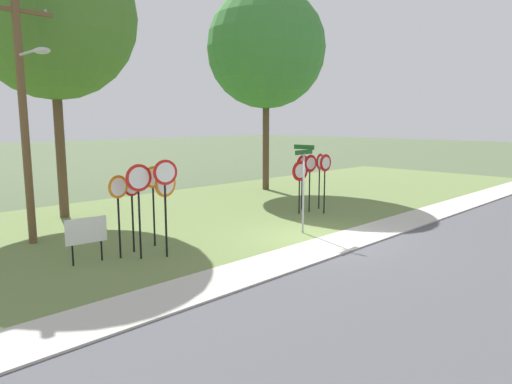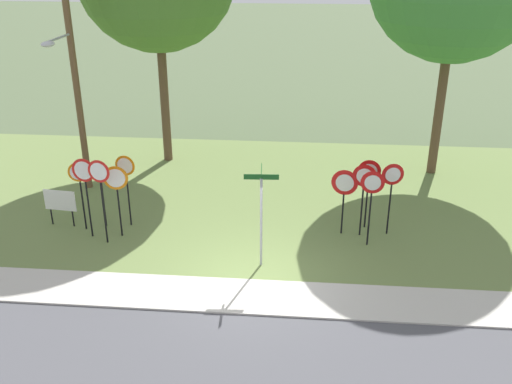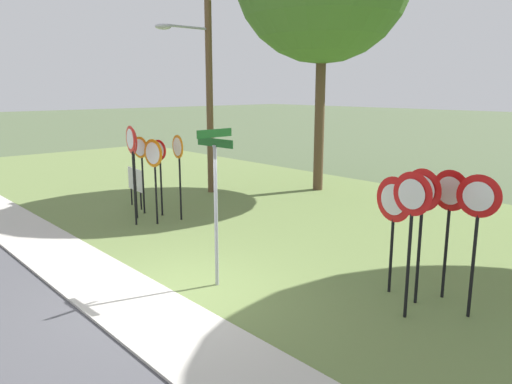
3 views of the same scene
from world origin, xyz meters
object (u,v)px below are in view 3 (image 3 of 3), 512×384
(yield_sign_center, at_px, (421,204))
(yield_sign_near_left, at_px, (393,208))
(stop_sign_near_left, at_px, (141,159))
(stop_sign_far_center, at_px, (133,153))
(yield_sign_far_left, at_px, (411,211))
(street_name_post, at_px, (216,195))
(stop_sign_far_right, at_px, (132,154))
(yield_sign_far_right, at_px, (449,204))
(yield_sign_near_right, at_px, (477,213))
(stop_sign_far_left, at_px, (179,159))
(notice_board, at_px, (135,182))
(utility_pole, at_px, (206,71))
(stop_sign_near_right, at_px, (154,163))
(stop_sign_center_tall, at_px, (159,162))

(yield_sign_center, bearing_deg, yield_sign_near_left, -178.89)
(stop_sign_near_left, height_order, stop_sign_far_center, stop_sign_far_center)
(stop_sign_near_left, bearing_deg, yield_sign_center, -7.82)
(yield_sign_far_left, xyz_separation_m, street_name_post, (-3.18, -1.45, -0.05))
(yield_sign_near_left, height_order, yield_sign_center, yield_sign_center)
(stop_sign_far_center, distance_m, stop_sign_far_right, 0.71)
(yield_sign_near_left, bearing_deg, yield_sign_far_right, 42.89)
(yield_sign_center, relative_size, street_name_post, 0.80)
(yield_sign_near_right, distance_m, yield_sign_far_left, 1.06)
(stop_sign_far_left, relative_size, notice_board, 1.96)
(utility_pole, bearing_deg, stop_sign_far_left, -48.54)
(stop_sign_near_right, relative_size, yield_sign_near_right, 0.99)
(utility_pole, bearing_deg, stop_sign_far_center, -67.81)
(street_name_post, bearing_deg, stop_sign_near_right, 159.83)
(stop_sign_far_right, bearing_deg, stop_sign_center_tall, 121.05)
(stop_sign_far_right, xyz_separation_m, notice_board, (-1.85, 1.04, -1.16))
(yield_sign_far_right, bearing_deg, stop_sign_near_left, -168.84)
(stop_sign_far_right, height_order, stop_sign_center_tall, stop_sign_far_right)
(yield_sign_far_right, relative_size, yield_sign_center, 0.98)
(yield_sign_far_right, bearing_deg, stop_sign_far_left, -170.85)
(stop_sign_near_left, height_order, stop_sign_center_tall, stop_sign_near_left)
(stop_sign_near_right, height_order, yield_sign_near_right, yield_sign_near_right)
(stop_sign_far_center, distance_m, street_name_post, 5.65)
(stop_sign_far_center, xyz_separation_m, yield_sign_far_left, (8.68, 0.20, -0.10))
(notice_board, bearing_deg, stop_sign_far_center, -22.79)
(yield_sign_near_left, distance_m, yield_sign_far_right, 0.95)
(stop_sign_far_center, bearing_deg, yield_sign_near_right, 12.62)
(yield_sign_near_left, relative_size, yield_sign_center, 0.91)
(yield_sign_near_right, bearing_deg, stop_sign_center_tall, 173.77)
(stop_sign_near_right, bearing_deg, yield_sign_near_right, -0.86)
(yield_sign_near_left, bearing_deg, yield_sign_center, 3.76)
(stop_sign_near_left, relative_size, notice_board, 1.87)
(street_name_post, bearing_deg, stop_sign_near_left, 160.35)
(utility_pole, bearing_deg, stop_sign_far_right, -62.42)
(stop_sign_near_left, xyz_separation_m, stop_sign_center_tall, (0.58, 0.27, -0.06))
(stop_sign_far_center, height_order, yield_sign_near_right, stop_sign_far_center)
(stop_sign_near_left, relative_size, stop_sign_near_right, 0.98)
(stop_sign_near_left, distance_m, stop_sign_far_right, 1.32)
(stop_sign_center_tall, height_order, yield_sign_far_left, yield_sign_far_left)
(stop_sign_far_right, height_order, yield_sign_far_right, stop_sign_far_right)
(stop_sign_far_center, bearing_deg, stop_sign_near_left, 135.84)
(stop_sign_far_left, distance_m, stop_sign_far_center, 1.34)
(stop_sign_far_center, bearing_deg, stop_sign_center_tall, 80.87)
(stop_sign_far_right, height_order, utility_pole, utility_pole)
(yield_sign_center, bearing_deg, yield_sign_far_left, -67.07)
(yield_sign_far_left, distance_m, notice_board, 9.98)
(stop_sign_near_right, xyz_separation_m, notice_board, (-2.16, 0.56, -0.90))
(stop_sign_far_center, xyz_separation_m, stop_sign_far_right, (0.61, -0.36, 0.06))
(stop_sign_far_center, bearing_deg, utility_pole, 118.71)
(stop_sign_far_right, distance_m, yield_sign_far_right, 8.29)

